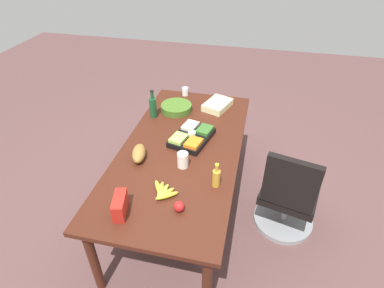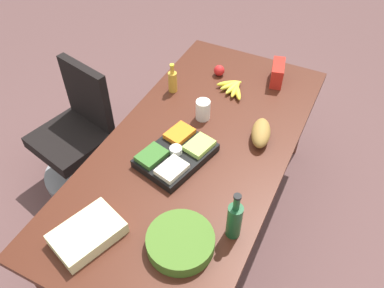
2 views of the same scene
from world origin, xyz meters
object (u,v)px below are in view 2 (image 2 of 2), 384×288
(apple_red, at_px, (219,70))
(chip_bag_red, at_px, (277,73))
(bread_loaf, at_px, (261,133))
(wine_bottle, at_px, (234,220))
(banana_bunch, at_px, (233,88))
(office_chair, at_px, (78,141))
(veggie_tray, at_px, (176,154))
(salad_bowl, at_px, (180,242))
(dressing_bottle, at_px, (173,81))
(sheet_cake, at_px, (88,234))
(mayo_jar, at_px, (203,110))
(conference_table, at_px, (197,155))

(apple_red, bearing_deg, chip_bag_red, 105.65)
(apple_red, bearing_deg, bread_loaf, 44.49)
(wine_bottle, xyz_separation_m, banana_bunch, (-1.04, -0.42, -0.09))
(wine_bottle, bearing_deg, office_chair, -108.65)
(veggie_tray, bearing_deg, salad_bowl, 30.00)
(bread_loaf, relative_size, wine_bottle, 0.81)
(chip_bag_red, relative_size, veggie_tray, 0.42)
(wine_bottle, bearing_deg, dressing_bottle, -137.47)
(sheet_cake, relative_size, salad_bowl, 1.00)
(salad_bowl, bearing_deg, wine_bottle, 131.71)
(bread_loaf, xyz_separation_m, sheet_cake, (1.00, -0.51, -0.02))
(bread_loaf, bearing_deg, veggie_tray, -46.08)
(wine_bottle, xyz_separation_m, veggie_tray, (-0.31, -0.47, -0.08))
(banana_bunch, distance_m, veggie_tray, 0.73)
(wine_bottle, height_order, salad_bowl, wine_bottle)
(office_chair, distance_m, wine_bottle, 1.57)
(bread_loaf, distance_m, veggie_tray, 0.52)
(veggie_tray, bearing_deg, mayo_jar, -178.14)
(office_chair, height_order, apple_red, office_chair)
(mayo_jar, bearing_deg, bread_loaf, 86.93)
(mayo_jar, height_order, salad_bowl, mayo_jar)
(office_chair, relative_size, dressing_bottle, 4.42)
(bread_loaf, bearing_deg, salad_bowl, -6.48)
(bread_loaf, xyz_separation_m, dressing_bottle, (-0.18, -0.69, 0.03))
(office_chair, bearing_deg, chip_bag_red, 123.44)
(apple_red, relative_size, salad_bowl, 0.24)
(banana_bunch, bearing_deg, chip_bag_red, 135.31)
(apple_red, distance_m, dressing_bottle, 0.37)
(salad_bowl, bearing_deg, banana_bunch, -169.41)
(conference_table, relative_size, bread_loaf, 8.89)
(wine_bottle, distance_m, chip_bag_red, 1.28)
(conference_table, xyz_separation_m, sheet_cake, (0.78, -0.20, 0.11))
(conference_table, relative_size, banana_bunch, 9.46)
(conference_table, bearing_deg, salad_bowl, 18.90)
(chip_bag_red, height_order, mayo_jar, chip_bag_red)
(bread_loaf, relative_size, banana_bunch, 1.06)
(conference_table, distance_m, dressing_bottle, 0.57)
(banana_bunch, height_order, dressing_bottle, dressing_bottle)
(conference_table, bearing_deg, veggie_tray, -24.80)
(mayo_jar, bearing_deg, sheet_cake, -6.79)
(wine_bottle, bearing_deg, apple_red, -153.56)
(bread_loaf, distance_m, sheet_cake, 1.12)
(office_chair, distance_m, chip_bag_red, 1.53)
(conference_table, xyz_separation_m, salad_bowl, (0.63, 0.21, 0.11))
(bread_loaf, bearing_deg, office_chair, -81.22)
(bread_loaf, xyz_separation_m, chip_bag_red, (-0.60, -0.09, 0.02))
(conference_table, distance_m, apple_red, 0.74)
(office_chair, xyz_separation_m, wine_bottle, (0.47, 1.40, 0.52))
(office_chair, distance_m, sheet_cake, 1.21)
(office_chair, xyz_separation_m, banana_bunch, (-0.56, 0.98, 0.44))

